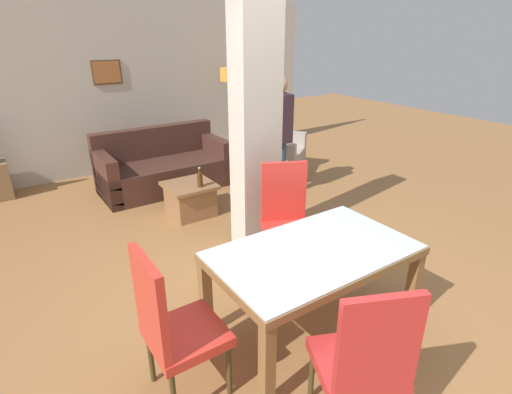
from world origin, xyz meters
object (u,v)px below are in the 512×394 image
dining_chair_far_right (286,216)px  armchair (272,157)px  floor_lamp (229,83)px  sofa (163,169)px  standing_person (278,130)px  dining_chair_head_left (172,324)px  bottle (200,179)px  coffee_table (190,199)px  dining_table (313,267)px  dining_chair_near_left (364,359)px

dining_chair_far_right → armchair: (1.55, 2.34, -0.28)m
dining_chair_far_right → floor_lamp: floor_lamp is taller
sofa → standing_person: 1.84m
sofa → dining_chair_head_left: bearing=69.3°
dining_chair_far_right → sofa: size_ratio=0.58×
armchair → bottle: bearing=-12.1°
sofa → coffee_table: size_ratio=3.11×
dining_table → coffee_table: bearing=86.9°
coffee_table → dining_chair_head_left: bearing=-117.1°
floor_lamp → coffee_table: bearing=-132.4°
dining_chair_near_left → armchair: (2.30, 4.00, -0.28)m
dining_table → floor_lamp: bearing=67.1°
dining_chair_far_right → coffee_table: bearing=-56.7°
dining_chair_near_left → sofa: bearing=106.3°
armchair → coffee_table: (-1.79, -0.68, -0.07)m
coffee_table → floor_lamp: 2.76m
dining_chair_near_left → sofa: size_ratio=0.58×
bottle → armchair: bearing=26.1°
dining_table → coffee_table: size_ratio=2.55×
dining_table → sofa: (0.22, 3.56, -0.27)m
dining_chair_near_left → bottle: bearing=103.5°
sofa → bottle: (-0.01, -1.25, 0.22)m
dining_chair_far_right → floor_lamp: 3.88m
bottle → floor_lamp: size_ratio=0.16×
dining_chair_head_left → standing_person: bearing=132.6°
coffee_table → bottle: (0.08, -0.16, 0.30)m
bottle → standing_person: bearing=2.4°
sofa → armchair: sofa is taller
sofa → armchair: size_ratio=1.48×
dining_chair_head_left → standing_person: 3.52m
dining_chair_near_left → floor_lamp: size_ratio=0.67×
dining_chair_head_left → coffee_table: 2.80m
dining_table → armchair: bearing=58.6°
dining_chair_head_left → bottle: 2.67m
dining_chair_head_left → bottle: size_ratio=4.29×
dining_chair_head_left → armchair: 4.40m
dining_table → floor_lamp: (1.83, 4.33, 0.77)m
bottle → dining_table: bearing=-95.2°
dining_chair_far_right → bottle: 1.51m
sofa → bottle: bearing=89.6°
sofa → coffee_table: (-0.08, -1.09, -0.08)m
armchair → bottle: (-1.72, -0.84, 0.23)m
dining_chair_near_left → armchair: 4.62m
bottle → floor_lamp: floor_lamp is taller
dining_table → dining_chair_head_left: size_ratio=1.41×
floor_lamp → dining_chair_head_left: bearing=-124.4°
armchair → floor_lamp: (-0.09, 1.18, 1.05)m
dining_chair_head_left → floor_lamp: size_ratio=0.67×
sofa → bottle: sofa is taller
sofa → floor_lamp: size_ratio=1.16×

